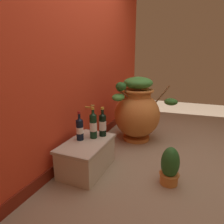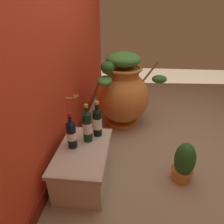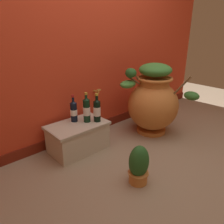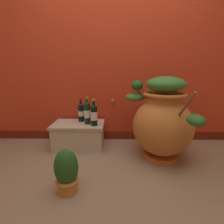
{
  "view_description": "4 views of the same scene",
  "coord_description": "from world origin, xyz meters",
  "px_view_note": "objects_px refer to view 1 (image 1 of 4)",
  "views": [
    {
      "loc": [
        -2.06,
        -0.11,
        1.15
      ],
      "look_at": [
        0.02,
        0.75,
        0.53
      ],
      "focal_mm": 30.82,
      "sensor_mm": 36.0,
      "label": 1
    },
    {
      "loc": [
        -1.67,
        0.48,
        1.3
      ],
      "look_at": [
        0.06,
        0.66,
        0.4
      ],
      "focal_mm": 30.63,
      "sensor_mm": 36.0,
      "label": 2
    },
    {
      "loc": [
        -1.63,
        -1.03,
        1.32
      ],
      "look_at": [
        -0.01,
        0.76,
        0.37
      ],
      "focal_mm": 34.62,
      "sensor_mm": 36.0,
      "label": 3
    },
    {
      "loc": [
        0.01,
        -1.16,
        0.96
      ],
      "look_at": [
        -0.02,
        0.66,
        0.52
      ],
      "focal_mm": 26.25,
      "sensor_mm": 36.0,
      "label": 4
    }
  ],
  "objects_px": {
    "wine_bottle_left": "(103,124)",
    "wine_bottle_right": "(93,125)",
    "terracotta_urn": "(137,111)",
    "wine_bottle_middle": "(80,128)",
    "potted_shrub": "(170,167)"
  },
  "relations": [
    {
      "from": "wine_bottle_left",
      "to": "wine_bottle_right",
      "type": "relative_size",
      "value": 0.96
    },
    {
      "from": "terracotta_urn",
      "to": "wine_bottle_right",
      "type": "height_order",
      "value": "terracotta_urn"
    },
    {
      "from": "wine_bottle_middle",
      "to": "wine_bottle_right",
      "type": "distance_m",
      "value": 0.15
    },
    {
      "from": "wine_bottle_right",
      "to": "terracotta_urn",
      "type": "bearing_deg",
      "value": -16.09
    },
    {
      "from": "terracotta_urn",
      "to": "wine_bottle_right",
      "type": "bearing_deg",
      "value": 163.91
    },
    {
      "from": "wine_bottle_left",
      "to": "wine_bottle_middle",
      "type": "xyz_separation_m",
      "value": [
        -0.19,
        0.18,
        -0.01
      ]
    },
    {
      "from": "wine_bottle_right",
      "to": "potted_shrub",
      "type": "height_order",
      "value": "wine_bottle_right"
    },
    {
      "from": "potted_shrub",
      "to": "wine_bottle_right",
      "type": "bearing_deg",
      "value": 86.97
    },
    {
      "from": "terracotta_urn",
      "to": "wine_bottle_right",
      "type": "relative_size",
      "value": 2.68
    },
    {
      "from": "terracotta_urn",
      "to": "wine_bottle_middle",
      "type": "xyz_separation_m",
      "value": [
        -0.97,
        0.36,
        0.02
      ]
    },
    {
      "from": "terracotta_urn",
      "to": "wine_bottle_middle",
      "type": "height_order",
      "value": "terracotta_urn"
    },
    {
      "from": "wine_bottle_right",
      "to": "wine_bottle_left",
      "type": "bearing_deg",
      "value": -36.63
    },
    {
      "from": "wine_bottle_right",
      "to": "potted_shrub",
      "type": "distance_m",
      "value": 0.88
    },
    {
      "from": "wine_bottle_left",
      "to": "wine_bottle_middle",
      "type": "bearing_deg",
      "value": 137.66
    },
    {
      "from": "terracotta_urn",
      "to": "potted_shrub",
      "type": "height_order",
      "value": "terracotta_urn"
    }
  ]
}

